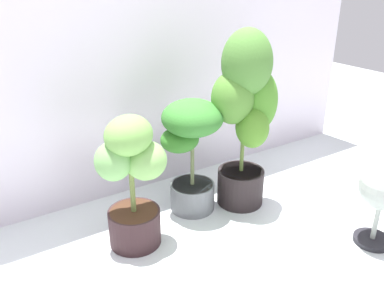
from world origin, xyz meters
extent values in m
plane|color=silver|center=(0.00, 0.00, 0.00)|extent=(8.00, 8.00, 0.00)
cube|color=silver|center=(0.00, 0.86, 1.00)|extent=(3.20, 0.01, 2.00)
cylinder|color=#352123|center=(-0.34, 0.36, 0.09)|extent=(0.25, 0.25, 0.18)
cylinder|color=#482B1C|center=(-0.34, 0.36, 0.17)|extent=(0.23, 0.23, 0.02)
cylinder|color=olive|center=(-0.34, 0.36, 0.40)|extent=(0.02, 0.02, 0.45)
ellipsoid|color=#74AC50|center=(-0.34, 0.36, 0.57)|extent=(0.30, 0.29, 0.18)
ellipsoid|color=#7AB663|center=(-0.42, 0.38, 0.46)|extent=(0.22, 0.22, 0.18)
ellipsoid|color=#82BB60|center=(-0.27, 0.34, 0.44)|extent=(0.28, 0.28, 0.18)
cylinder|color=slate|center=(0.06, 0.47, 0.08)|extent=(0.25, 0.25, 0.15)
cylinder|color=#403322|center=(0.06, 0.47, 0.15)|extent=(0.23, 0.23, 0.02)
cylinder|color=#687549|center=(0.06, 0.47, 0.38)|extent=(0.02, 0.02, 0.44)
ellipsoid|color=#36792E|center=(0.06, 0.47, 0.54)|extent=(0.45, 0.45, 0.19)
ellipsoid|color=#327325|center=(0.00, 0.49, 0.43)|extent=(0.22, 0.20, 0.13)
cylinder|color=black|center=(0.33, 0.38, 0.10)|extent=(0.26, 0.26, 0.20)
cylinder|color=#422F21|center=(0.33, 0.38, 0.20)|extent=(0.24, 0.24, 0.02)
cylinder|color=olive|center=(0.33, 0.38, 0.55)|extent=(0.02, 0.02, 0.69)
ellipsoid|color=#4B7E35|center=(0.33, 0.38, 0.81)|extent=(0.36, 0.36, 0.35)
ellipsoid|color=#518733|center=(0.27, 0.40, 0.63)|extent=(0.29, 0.30, 0.28)
ellipsoid|color=#4C8B2C|center=(0.41, 0.36, 0.61)|extent=(0.27, 0.27, 0.33)
ellipsoid|color=#51892A|center=(0.34, 0.32, 0.48)|extent=(0.21, 0.23, 0.23)
cylinder|color=black|center=(0.65, -0.28, 0.01)|extent=(0.18, 0.18, 0.03)
cylinder|color=#9EA69D|center=(0.65, -0.28, 0.11)|extent=(0.02, 0.02, 0.18)
sphere|color=#9EA69D|center=(0.65, -0.28, 0.31)|extent=(0.26, 0.26, 0.22)
camera|label=1|loc=(-0.98, -1.17, 1.24)|focal=37.36mm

